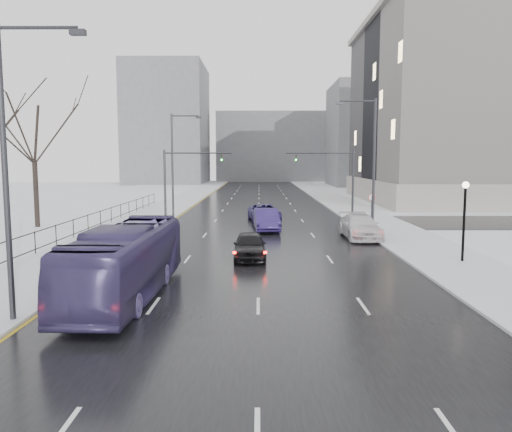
{
  "coord_description": "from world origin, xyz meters",
  "views": [
    {
      "loc": [
        0.04,
        3.48,
        5.57
      ],
      "look_at": [
        -0.14,
        30.84,
        2.5
      ],
      "focal_mm": 35.0,
      "sensor_mm": 36.0,
      "label": 1
    }
  ],
  "objects_px": {
    "lamppost_r_mid": "(465,210)",
    "mast_signal_right": "(341,177)",
    "streetlight_l_far": "(175,160)",
    "sedan_right_cross": "(264,213)",
    "no_uturn_sign": "(372,201)",
    "mast_signal_left": "(177,177)",
    "sedan_right_near": "(266,220)",
    "tree_park_e": "(38,228)",
    "bus": "(127,261)",
    "streetlight_r_mid": "(371,160)",
    "streetlight_l_near": "(11,159)",
    "sedan_right_far": "(360,227)",
    "sedan_center_near": "(250,246)"
  },
  "relations": [
    {
      "from": "lamppost_r_mid",
      "to": "mast_signal_right",
      "type": "relative_size",
      "value": 0.66
    },
    {
      "from": "streetlight_l_far",
      "to": "sedan_right_cross",
      "type": "bearing_deg",
      "value": -21.6
    },
    {
      "from": "no_uturn_sign",
      "to": "sedan_right_cross",
      "type": "distance_m",
      "value": 9.94
    },
    {
      "from": "mast_signal_right",
      "to": "mast_signal_left",
      "type": "xyz_separation_m",
      "value": [
        -14.65,
        0.0,
        0.0
      ]
    },
    {
      "from": "lamppost_r_mid",
      "to": "sedan_right_near",
      "type": "xyz_separation_m",
      "value": [
        -10.4,
        12.49,
        -2.04
      ]
    },
    {
      "from": "tree_park_e",
      "to": "bus",
      "type": "relative_size",
      "value": 1.28
    },
    {
      "from": "streetlight_r_mid",
      "to": "tree_park_e",
      "type": "bearing_deg",
      "value": 171.37
    },
    {
      "from": "streetlight_r_mid",
      "to": "streetlight_l_far",
      "type": "height_order",
      "value": "same"
    },
    {
      "from": "streetlight_r_mid",
      "to": "streetlight_l_near",
      "type": "distance_m",
      "value": 25.82
    },
    {
      "from": "streetlight_l_near",
      "to": "streetlight_l_far",
      "type": "height_order",
      "value": "same"
    },
    {
      "from": "tree_park_e",
      "to": "streetlight_l_near",
      "type": "height_order",
      "value": "streetlight_l_near"
    },
    {
      "from": "lamppost_r_mid",
      "to": "mast_signal_left",
      "type": "xyz_separation_m",
      "value": [
        -18.33,
        18.0,
        1.16
      ]
    },
    {
      "from": "lamppost_r_mid",
      "to": "sedan_right_cross",
      "type": "distance_m",
      "value": 21.44
    },
    {
      "from": "bus",
      "to": "sedan_right_cross",
      "type": "distance_m",
      "value": 25.97
    },
    {
      "from": "streetlight_r_mid",
      "to": "sedan_right_far",
      "type": "height_order",
      "value": "streetlight_r_mid"
    },
    {
      "from": "streetlight_r_mid",
      "to": "sedan_right_near",
      "type": "xyz_separation_m",
      "value": [
        -7.56,
        2.49,
        -4.72
      ]
    },
    {
      "from": "tree_park_e",
      "to": "streetlight_r_mid",
      "type": "bearing_deg",
      "value": -8.63
    },
    {
      "from": "streetlight_r_mid",
      "to": "sedan_center_near",
      "type": "xyz_separation_m",
      "value": [
        -8.67,
        -8.89,
        -4.83
      ]
    },
    {
      "from": "sedan_right_near",
      "to": "mast_signal_right",
      "type": "bearing_deg",
      "value": 35.75
    },
    {
      "from": "streetlight_l_near",
      "to": "sedan_right_cross",
      "type": "xyz_separation_m",
      "value": [
        8.67,
        28.57,
        -4.8
      ]
    },
    {
      "from": "tree_park_e",
      "to": "sedan_right_far",
      "type": "xyz_separation_m",
      "value": [
        25.4,
        -5.42,
        0.88
      ]
    },
    {
      "from": "tree_park_e",
      "to": "mast_signal_left",
      "type": "relative_size",
      "value": 2.08
    },
    {
      "from": "no_uturn_sign",
      "to": "sedan_right_far",
      "type": "relative_size",
      "value": 0.47
    },
    {
      "from": "sedan_right_near",
      "to": "sedan_right_cross",
      "type": "relative_size",
      "value": 0.93
    },
    {
      "from": "streetlight_l_near",
      "to": "sedan_center_near",
      "type": "bearing_deg",
      "value": 55.4
    },
    {
      "from": "tree_park_e",
      "to": "bus",
      "type": "distance_m",
      "value": 24.45
    },
    {
      "from": "lamppost_r_mid",
      "to": "bus",
      "type": "height_order",
      "value": "lamppost_r_mid"
    },
    {
      "from": "bus",
      "to": "sedan_center_near",
      "type": "xyz_separation_m",
      "value": [
        4.82,
        7.84,
        -0.71
      ]
    },
    {
      "from": "streetlight_l_far",
      "to": "mast_signal_left",
      "type": "distance_m",
      "value": 4.36
    },
    {
      "from": "streetlight_l_far",
      "to": "sedan_right_cross",
      "type": "height_order",
      "value": "streetlight_l_far"
    },
    {
      "from": "streetlight_r_mid",
      "to": "sedan_right_cross",
      "type": "bearing_deg",
      "value": 131.82
    },
    {
      "from": "streetlight_l_near",
      "to": "mast_signal_left",
      "type": "xyz_separation_m",
      "value": [
        0.84,
        28.0,
        -1.51
      ]
    },
    {
      "from": "streetlight_r_mid",
      "to": "streetlight_l_near",
      "type": "relative_size",
      "value": 1.0
    },
    {
      "from": "lamppost_r_mid",
      "to": "mast_signal_right",
      "type": "bearing_deg",
      "value": 101.54
    },
    {
      "from": "bus",
      "to": "no_uturn_sign",
      "type": "bearing_deg",
      "value": 56.23
    },
    {
      "from": "streetlight_l_near",
      "to": "mast_signal_right",
      "type": "height_order",
      "value": "streetlight_l_near"
    },
    {
      "from": "mast_signal_right",
      "to": "bus",
      "type": "distance_m",
      "value": 27.89
    },
    {
      "from": "streetlight_l_far",
      "to": "no_uturn_sign",
      "type": "relative_size",
      "value": 3.7
    },
    {
      "from": "lamppost_r_mid",
      "to": "mast_signal_left",
      "type": "bearing_deg",
      "value": 135.52
    },
    {
      "from": "streetlight_r_mid",
      "to": "streetlight_l_near",
      "type": "xyz_separation_m",
      "value": [
        -16.33,
        -20.0,
        0.0
      ]
    },
    {
      "from": "streetlight_l_far",
      "to": "lamppost_r_mid",
      "type": "xyz_separation_m",
      "value": [
        19.17,
        -22.0,
        -2.67
      ]
    },
    {
      "from": "no_uturn_sign",
      "to": "sedan_right_near",
      "type": "height_order",
      "value": "no_uturn_sign"
    },
    {
      "from": "sedan_right_cross",
      "to": "lamppost_r_mid",
      "type": "bearing_deg",
      "value": -67.39
    },
    {
      "from": "tree_park_e",
      "to": "streetlight_l_far",
      "type": "relative_size",
      "value": 1.35
    },
    {
      "from": "tree_park_e",
      "to": "mast_signal_left",
      "type": "distance_m",
      "value": 12.29
    },
    {
      "from": "mast_signal_left",
      "to": "sedan_right_near",
      "type": "distance_m",
      "value": 10.17
    },
    {
      "from": "lamppost_r_mid",
      "to": "tree_park_e",
      "type": "bearing_deg",
      "value": 154.38
    },
    {
      "from": "bus",
      "to": "mast_signal_left",
      "type": "bearing_deg",
      "value": 95.88
    },
    {
      "from": "bus",
      "to": "sedan_right_far",
      "type": "xyz_separation_m",
      "value": [
        12.52,
        15.31,
        -0.63
      ]
    },
    {
      "from": "mast_signal_right",
      "to": "sedan_center_near",
      "type": "distance_m",
      "value": 18.9
    }
  ]
}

